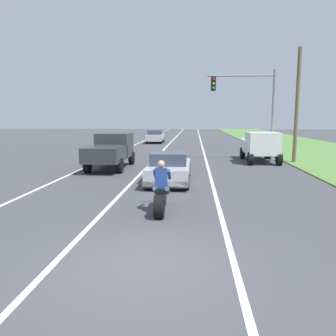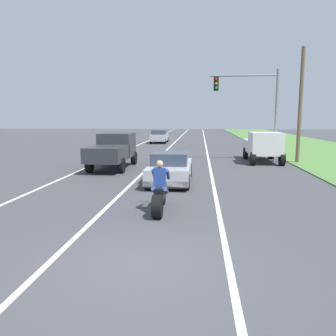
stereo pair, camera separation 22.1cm
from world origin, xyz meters
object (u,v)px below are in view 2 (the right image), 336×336
object	(u,v)px
pickup_truck_right_shoulder_white	(263,145)
distant_car_far_ahead	(159,136)
sports_car_silver	(170,168)
motorcycle_with_rider	(160,194)
pickup_truck_left_lane_dark_grey	(113,149)
traffic_light_mast_near	(256,101)

from	to	relation	value
pickup_truck_right_shoulder_white	distant_car_far_ahead	xyz separation A→B (m)	(-8.80, 15.84, -0.33)
sports_car_silver	pickup_truck_right_shoulder_white	bearing A→B (deg)	54.43
sports_car_silver	pickup_truck_right_shoulder_white	distance (m)	9.35
motorcycle_with_rider	pickup_truck_right_shoulder_white	size ratio (longest dim) A/B	0.46
motorcycle_with_rider	distant_car_far_ahead	distance (m)	28.51
pickup_truck_left_lane_dark_grey	distant_car_far_ahead	world-z (taller)	pickup_truck_left_lane_dark_grey
pickup_truck_right_shoulder_white	sports_car_silver	bearing A→B (deg)	-125.57
motorcycle_with_rider	traffic_light_mast_near	world-z (taller)	traffic_light_mast_near
traffic_light_mast_near	sports_car_silver	bearing A→B (deg)	-122.15
motorcycle_with_rider	pickup_truck_left_lane_dark_grey	size ratio (longest dim) A/B	0.46
distant_car_far_ahead	pickup_truck_left_lane_dark_grey	bearing A→B (deg)	-90.84
pickup_truck_right_shoulder_white	traffic_light_mast_near	distance (m)	2.93
motorcycle_with_rider	sports_car_silver	size ratio (longest dim) A/B	0.51
pickup_truck_left_lane_dark_grey	traffic_light_mast_near	distance (m)	9.84
pickup_truck_right_shoulder_white	distant_car_far_ahead	size ratio (longest dim) A/B	1.20
motorcycle_with_rider	pickup_truck_left_lane_dark_grey	xyz separation A→B (m)	(-3.78, 8.76, 0.51)
sports_car_silver	traffic_light_mast_near	distance (m)	9.80
sports_car_silver	distant_car_far_ahead	size ratio (longest dim) A/B	1.08
sports_car_silver	pickup_truck_right_shoulder_white	xyz separation A→B (m)	(5.43, 7.59, 0.48)
motorcycle_with_rider	sports_car_silver	world-z (taller)	motorcycle_with_rider
sports_car_silver	distant_car_far_ahead	world-z (taller)	distant_car_far_ahead
sports_car_silver	traffic_light_mast_near	world-z (taller)	traffic_light_mast_near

